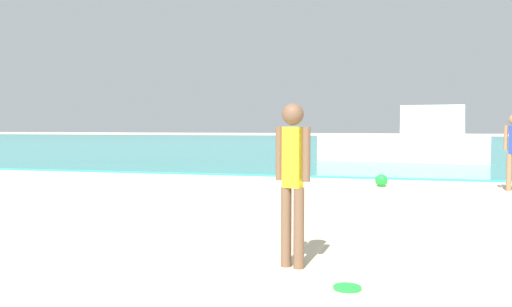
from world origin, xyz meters
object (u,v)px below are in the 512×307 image
(person_standing, at_px, (293,175))
(boat_near, at_px, (409,142))
(beach_ball, at_px, (381,180))
(frisbee, at_px, (347,288))

(person_standing, distance_m, boat_near, 16.48)
(person_standing, relative_size, beach_ball, 5.75)
(boat_near, bearing_deg, person_standing, 93.04)
(boat_near, bearing_deg, frisbee, 95.28)
(frisbee, bearing_deg, person_standing, 135.76)
(frisbee, distance_m, beach_ball, 8.25)
(frisbee, bearing_deg, beach_ball, 89.03)
(boat_near, xyz_separation_m, beach_ball, (-0.89, -8.75, -0.67))
(person_standing, distance_m, frisbee, 1.27)
(frisbee, bearing_deg, boat_near, 86.54)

